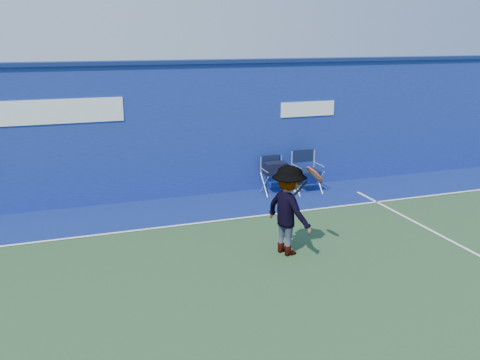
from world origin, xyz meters
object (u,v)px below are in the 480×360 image
object	(u,v)px
directors_chair_left	(274,178)
directors_chair_right	(307,180)
water_bottle	(295,187)
tennis_player	(289,210)

from	to	relation	value
directors_chair_left	directors_chair_right	distance (m)	0.78
directors_chair_right	water_bottle	world-z (taller)	directors_chair_right
water_bottle	directors_chair_left	bearing A→B (deg)	175.73
directors_chair_left	directors_chair_right	xyz separation A→B (m)	(0.76, -0.16, -0.07)
directors_chair_left	water_bottle	size ratio (longest dim) A/B	3.90
water_bottle	directors_chair_right	bearing A→B (deg)	-26.51
water_bottle	tennis_player	world-z (taller)	tennis_player
directors_chair_right	directors_chair_left	bearing A→B (deg)	168.18
directors_chair_right	water_bottle	distance (m)	0.33
directors_chair_left	water_bottle	bearing A→B (deg)	-4.27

